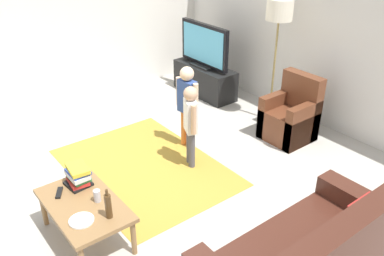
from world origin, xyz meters
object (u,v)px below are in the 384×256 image
at_px(armchair, 291,118).
at_px(bottle, 108,206).
at_px(child_center, 191,119).
at_px(child_near_tv, 187,100).
at_px(plate, 81,220).
at_px(book_stack, 78,176).
at_px(tv_stand, 205,80).
at_px(tv_remote, 59,193).
at_px(soda_can, 97,196).
at_px(tv, 204,46).
at_px(floor_lamp, 279,17).
at_px(coffee_table, 84,207).

relative_size(armchair, bottle, 3.04).
bearing_deg(armchair, child_center, -101.16).
bearing_deg(child_near_tv, bottle, -56.58).
bearing_deg(plate, book_stack, 157.61).
height_order(tv_stand, tv_remote, tv_stand).
bearing_deg(book_stack, soda_can, 4.60).
height_order(tv, child_center, tv).
bearing_deg(tv_remote, tv, 149.21).
xyz_separation_m(tv_stand, floor_lamp, (1.36, 0.15, 1.30)).
xyz_separation_m(tv, child_near_tv, (1.23, -1.28, -0.18)).
distance_m(tv, plate, 3.97).
bearing_deg(armchair, tv_remote, -92.66).
bearing_deg(bottle, tv, 128.16).
height_order(floor_lamp, bottle, floor_lamp).
height_order(tv, bottle, tv).
xyz_separation_m(book_stack, plate, (0.52, -0.21, -0.10)).
height_order(child_near_tv, soda_can, child_near_tv).
bearing_deg(tv_remote, child_near_tv, 136.06).
height_order(coffee_table, bottle, bottle).
xyz_separation_m(child_near_tv, bottle, (1.14, -1.73, -0.13)).
height_order(armchair, plate, armchair).
relative_size(child_center, bottle, 3.52).
distance_m(tv_stand, plate, 3.97).
bearing_deg(plate, tv_remote, -180.00).
bearing_deg(child_center, child_near_tv, 147.94).
bearing_deg(tv, coffee_table, -56.66).
bearing_deg(child_near_tv, armchair, 61.35).
xyz_separation_m(child_center, soda_can, (0.48, -1.46, -0.15)).
distance_m(child_near_tv, soda_can, 1.93).
bearing_deg(tv_remote, tv_stand, 149.05).
bearing_deg(bottle, floor_lamp, 107.50).
bearing_deg(book_stack, tv_stand, 119.96).
height_order(floor_lamp, tv_remote, floor_lamp).
distance_m(soda_can, plate, 0.30).
distance_m(child_center, bottle, 1.66).
relative_size(book_stack, bottle, 0.96).
xyz_separation_m(floor_lamp, bottle, (1.01, -3.19, -1.00)).
distance_m(armchair, soda_can, 2.99).
bearing_deg(book_stack, child_near_tv, 106.87).
relative_size(book_stack, soda_can, 2.37).
height_order(bottle, soda_can, bottle).
xyz_separation_m(armchair, floor_lamp, (-0.56, 0.19, 1.25)).
distance_m(armchair, plate, 3.24).
bearing_deg(tv, armchair, -0.55).
relative_size(coffee_table, book_stack, 3.52).
bearing_deg(floor_lamp, plate, -75.12).
xyz_separation_m(coffee_table, soda_can, (0.05, 0.12, 0.11)).
xyz_separation_m(book_stack, tv_remote, (0.01, -0.21, -0.10)).
bearing_deg(bottle, soda_can, 175.76).
height_order(book_stack, tv_remote, book_stack).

